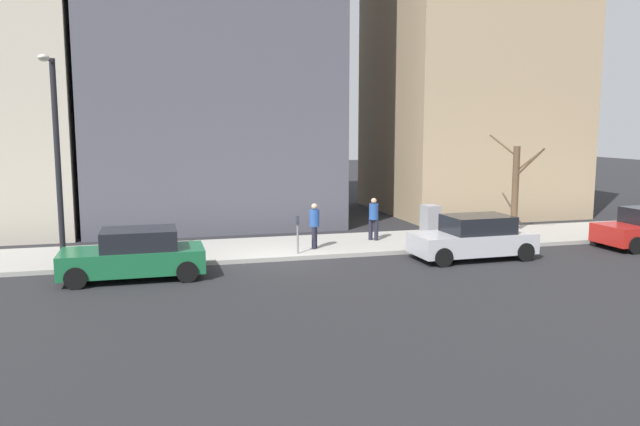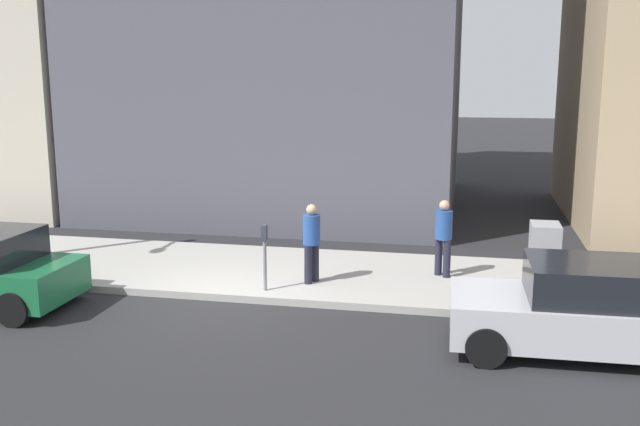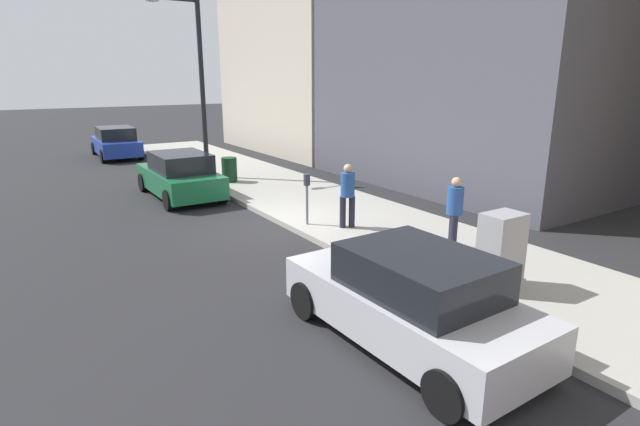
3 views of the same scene
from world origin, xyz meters
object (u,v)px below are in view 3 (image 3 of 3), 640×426
object	(u,v)px
parked_car_blue	(116,143)
streetlamp	(195,74)
utility_box	(501,252)
pedestrian_near_meter	(455,209)
pedestrian_midblock	(348,192)
parked_car_silver	(411,299)
parked_car_green	(180,176)
trash_bin	(229,170)
parking_meter	(307,194)

from	to	relation	value
parked_car_blue	streetlamp	world-z (taller)	streetlamp
utility_box	pedestrian_near_meter	world-z (taller)	pedestrian_near_meter
pedestrian_midblock	parked_car_silver	bearing A→B (deg)	88.98
streetlamp	pedestrian_near_meter	distance (m)	11.68
streetlamp	pedestrian_midblock	bearing A→B (deg)	-83.94
parked_car_silver	parked_car_green	world-z (taller)	same
parked_car_silver	utility_box	world-z (taller)	utility_box
parked_car_silver	streetlamp	world-z (taller)	streetlamp
parked_car_blue	pedestrian_near_meter	xyz separation A→B (m)	(3.46, -19.07, 0.35)
parked_car_green	utility_box	distance (m)	11.16
utility_box	streetlamp	size ratio (longest dim) A/B	0.22
parked_car_silver	utility_box	bearing A→B (deg)	8.03
streetlamp	pedestrian_midblock	world-z (taller)	streetlamp
utility_box	pedestrian_near_meter	size ratio (longest dim) A/B	0.86
utility_box	trash_bin	world-z (taller)	utility_box
streetlamp	pedestrian_near_meter	size ratio (longest dim) A/B	3.92
parked_car_silver	parking_meter	xyz separation A→B (m)	(1.74, 5.87, 0.24)
parking_meter	utility_box	xyz separation A→B (m)	(0.85, -5.44, -0.13)
parked_car_silver	parked_car_blue	xyz separation A→B (m)	(0.05, 21.48, 0.00)
streetlamp	pedestrian_near_meter	bearing A→B (deg)	-80.15
parked_car_green	utility_box	bearing A→B (deg)	-76.85
parking_meter	utility_box	distance (m)	5.50
parked_car_silver	utility_box	distance (m)	2.63
parked_car_green	utility_box	world-z (taller)	utility_box
parked_car_green	parking_meter	size ratio (longest dim) A/B	3.11
parking_meter	pedestrian_midblock	xyz separation A→B (m)	(0.73, -0.80, 0.11)
trash_bin	parked_car_blue	bearing A→B (deg)	102.96
pedestrian_near_meter	parked_car_silver	bearing A→B (deg)	164.91
streetlamp	pedestrian_midblock	distance (m)	9.02
utility_box	streetlamp	bearing A→B (deg)	94.43
parking_meter	pedestrian_near_meter	world-z (taller)	pedestrian_near_meter
parked_car_green	trash_bin	xyz separation A→B (m)	(2.12, 0.86, -0.14)
parking_meter	pedestrian_near_meter	size ratio (longest dim) A/B	0.81
parked_car_silver	pedestrian_near_meter	world-z (taller)	pedestrian_near_meter
utility_box	trash_bin	xyz separation A→B (m)	(-0.40, 11.73, -0.25)
parked_car_green	pedestrian_near_meter	xyz separation A→B (m)	(3.43, -8.89, 0.35)
parked_car_green	parking_meter	bearing A→B (deg)	-72.83
pedestrian_near_meter	pedestrian_midblock	xyz separation A→B (m)	(-1.03, 2.66, 0.00)
pedestrian_near_meter	trash_bin	bearing A→B (deg)	48.08
parked_car_green	streetlamp	bearing A→B (deg)	56.43
parked_car_silver	pedestrian_near_meter	xyz separation A→B (m)	(3.51, 2.41, 0.35)
parked_car_silver	streetlamp	xyz separation A→B (m)	(1.58, 13.55, 3.28)
parking_meter	streetlamp	size ratio (longest dim) A/B	0.21
parked_car_green	trash_bin	world-z (taller)	parked_car_green
pedestrian_near_meter	utility_box	bearing A→B (deg)	-164.42
utility_box	pedestrian_near_meter	xyz separation A→B (m)	(0.92, 1.98, 0.24)
parked_car_green	parking_meter	distance (m)	5.69
parked_car_green	parked_car_blue	distance (m)	10.18
streetlamp	parking_meter	bearing A→B (deg)	-88.75
parking_meter	utility_box	bearing A→B (deg)	-81.12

